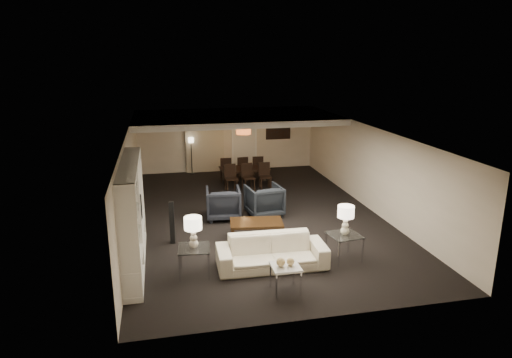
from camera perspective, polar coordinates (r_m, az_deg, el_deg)
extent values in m
plane|color=black|center=(13.39, 0.00, -4.54)|extent=(11.00, 11.00, 0.00)
cube|color=silver|center=(12.75, 0.00, 6.07)|extent=(7.00, 11.00, 0.02)
cube|color=beige|center=(18.30, -3.66, 4.95)|extent=(7.00, 0.02, 2.50)
cube|color=beige|center=(8.03, 8.44, -9.24)|extent=(7.00, 0.02, 2.50)
cube|color=beige|center=(12.77, -15.54, -0.24)|extent=(0.02, 11.00, 2.50)
cube|color=beige|center=(14.15, 13.99, 1.38)|extent=(0.02, 11.00, 2.50)
cube|color=silver|center=(16.17, -2.65, 7.70)|extent=(7.00, 4.00, 0.20)
cube|color=beige|center=(18.12, -6.44, 4.62)|extent=(1.50, 0.12, 2.40)
cube|color=silver|center=(18.43, -1.47, 4.41)|extent=(0.90, 0.05, 2.10)
cube|color=#142D38|center=(18.63, 2.78, 6.09)|extent=(0.95, 0.04, 0.65)
cylinder|color=#D8591E|center=(16.29, -1.58, 6.06)|extent=(0.52, 0.52, 0.24)
imported|color=beige|center=(10.18, 1.99, -9.11)|extent=(2.44, 1.02, 0.70)
imported|color=black|center=(13.05, -4.12, -3.04)|extent=(1.04, 1.07, 0.90)
imported|color=black|center=(13.26, 1.02, -2.70)|extent=(1.08, 1.10, 0.90)
sphere|color=#DEBA75|center=(9.07, 3.10, -10.33)|extent=(0.18, 0.18, 0.18)
sphere|color=#DAB773|center=(9.12, 4.33, -10.26)|extent=(0.15, 0.15, 0.15)
imported|color=black|center=(10.85, -14.83, -4.11)|extent=(1.01, 0.13, 0.58)
imported|color=#274FAB|center=(9.08, -15.50, -7.33)|extent=(0.17, 0.17, 0.18)
imported|color=#BF853F|center=(9.58, -15.51, -2.96)|extent=(0.17, 0.17, 0.17)
cube|color=black|center=(11.50, -10.46, -5.37)|extent=(0.13, 0.13, 1.08)
imported|color=black|center=(16.38, -1.41, 0.33)|extent=(1.77, 1.02, 0.61)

